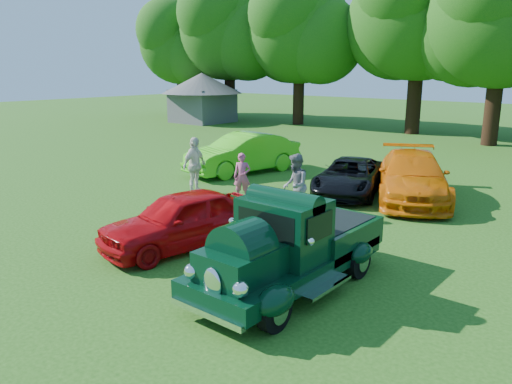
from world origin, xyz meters
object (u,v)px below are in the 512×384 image
Objects in this scene: back_car_orange at (412,177)px; spectator_grey at (295,186)px; back_car_lime at (243,153)px; spectator_pink at (242,176)px; hero_pickup at (290,248)px; gazebo at (202,92)px; spectator_white at (195,166)px; red_convertible at (182,220)px; back_car_black at (350,176)px.

spectator_grey is at bearing -141.34° from back_car_orange.
back_car_lime reaches higher than spectator_pink.
gazebo is (-23.83, 20.93, 1.59)m from hero_pickup.
spectator_white is (-1.80, -0.45, 0.21)m from spectator_pink.
back_car_orange is 7.36m from spectator_white.
spectator_white is (-7.09, 4.14, 0.17)m from hero_pickup.
spectator_white reaches higher than spectator_grey.
spectator_grey is at bearing -99.95° from spectator_white.
spectator_pink is (-1.91, 4.41, 0.08)m from red_convertible.
red_convertible is 0.76× the size of back_car_orange.
spectator_grey reaches higher than back_car_orange.
back_car_orange is at bearing 121.95° from spectator_grey.
back_car_orange is 0.84× the size of gazebo.
red_convertible is 5.44m from spectator_white.
back_car_orange reaches higher than back_car_black.
red_convertible is at bearing -134.12° from back_car_orange.
back_car_black is (-2.88, 7.55, -0.20)m from hero_pickup.
hero_pickup is 3.38m from red_convertible.
gazebo is at bearing 129.87° from back_car_black.
hero_pickup is 2.56× the size of spectator_grey.
back_car_orange is at bearing 96.41° from hero_pickup.
spectator_grey reaches higher than red_convertible.
back_car_black is at bearing 96.92° from red_convertible.
spectator_pink is at bearing -167.88° from back_car_orange.
spectator_white is (-6.17, -4.00, 0.20)m from back_car_orange.
spectator_grey is (2.52, -0.53, 0.16)m from spectator_pink.
back_car_black is 0.81× the size of back_car_orange.
spectator_white is at bearing -61.87° from back_car_lime.
back_car_black is at bearing 110.89° from hero_pickup.
gazebo reaches higher than spectator_grey.
gazebo is at bearing 145.33° from red_convertible.
back_car_black is 3.82m from spectator_pink.
back_car_lime is at bearing -39.74° from gazebo.
back_car_lime is 7.21m from back_car_orange.
spectator_grey is at bearing 91.77° from red_convertible.
red_convertible is 2.64× the size of spectator_pink.
hero_pickup is 31.76m from gazebo.
spectator_white is at bearing 158.28° from spectator_pink.
back_car_orange reaches higher than red_convertible.
red_convertible is 9.02m from back_car_lime.
back_car_orange is 5.63m from spectator_pink.
hero_pickup is at bearing 7.70° from red_convertible.
red_convertible is 2.19× the size of spectator_grey.
back_car_orange is at bearing 83.55° from red_convertible.
back_car_lime is at bearing 155.27° from back_car_orange.
back_car_lime is at bearing 95.14° from spectator_pink.
gazebo is at bearing 35.99° from spectator_white.
spectator_grey is at bearing -47.49° from spectator_pink.
spectator_pink is (2.83, -3.27, -0.05)m from back_car_lime.
back_car_black is 2.34× the size of spectator_grey.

